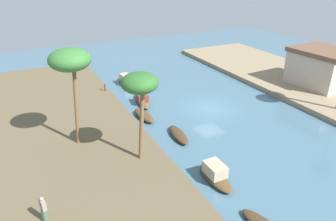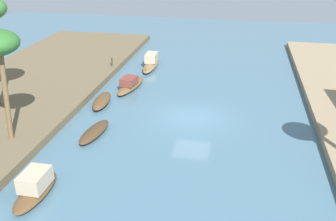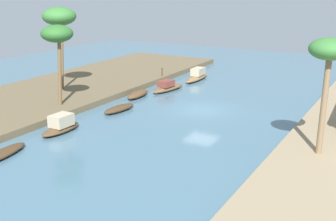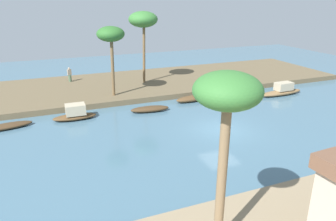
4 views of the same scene
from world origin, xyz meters
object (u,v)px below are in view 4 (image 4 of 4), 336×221
at_px(sampan_upstream_small, 192,98).
at_px(sampan_with_red_awning, 230,97).
at_px(sampan_open_hull, 282,91).
at_px(sampan_downstream_large, 6,126).
at_px(person_on_near_bank, 70,75).
at_px(mooring_post, 247,81).
at_px(sampan_foreground, 75,114).
at_px(palm_tree_right_tall, 227,100).
at_px(sampan_near_left_bank, 150,109).
at_px(palm_tree_left_near, 143,20).
at_px(palm_tree_left_far, 111,36).

height_order(sampan_upstream_small, sampan_with_red_awning, sampan_with_red_awning).
height_order(sampan_open_hull, sampan_downstream_large, sampan_open_hull).
distance_m(person_on_near_bank, mooring_post, 19.06).
distance_m(sampan_foreground, sampan_open_hull, 19.86).
bearing_deg(palm_tree_right_tall, sampan_near_left_bank, -99.76).
relative_size(mooring_post, palm_tree_left_near, 0.11).
relative_size(sampan_foreground, palm_tree_left_far, 0.54).
bearing_deg(sampan_with_red_awning, palm_tree_left_near, -43.12).
xyz_separation_m(sampan_open_hull, sampan_with_red_awning, (5.82, -0.32, -0.07)).
bearing_deg(sampan_with_red_awning, person_on_near_bank, -30.78).
bearing_deg(palm_tree_left_far, palm_tree_right_tall, 88.27).
height_order(sampan_foreground, palm_tree_left_far, palm_tree_left_far).
relative_size(sampan_upstream_small, sampan_with_red_awning, 0.76).
bearing_deg(sampan_open_hull, sampan_with_red_awning, -5.30).
xyz_separation_m(sampan_near_left_bank, palm_tree_left_far, (2.14, -4.06, 5.77)).
bearing_deg(palm_tree_right_tall, sampan_downstream_large, -62.92).
relative_size(sampan_with_red_awning, palm_tree_left_near, 0.60).
distance_m(sampan_near_left_bank, sampan_downstream_large, 11.11).
distance_m(sampan_with_red_awning, sampan_near_left_bank, 7.93).
relative_size(sampan_upstream_small, palm_tree_left_near, 0.46).
bearing_deg(sampan_foreground, palm_tree_left_near, -138.35).
height_order(sampan_with_red_awning, palm_tree_left_near, palm_tree_left_near).
height_order(sampan_open_hull, palm_tree_right_tall, palm_tree_right_tall).
height_order(person_on_near_bank, palm_tree_left_far, palm_tree_left_far).
xyz_separation_m(sampan_foreground, palm_tree_right_tall, (-3.36, 16.45, 5.69)).
bearing_deg(sampan_open_hull, mooring_post, -60.36).
bearing_deg(sampan_downstream_large, palm_tree_right_tall, 107.67).
distance_m(sampan_foreground, palm_tree_left_far, 7.66).
bearing_deg(sampan_open_hull, palm_tree_right_tall, 41.32).
bearing_deg(mooring_post, palm_tree_left_near, -25.59).
xyz_separation_m(sampan_upstream_small, person_on_near_bank, (10.02, -9.79, 0.94)).
bearing_deg(sampan_near_left_bank, mooring_post, -160.00).
height_order(sampan_open_hull, palm_tree_left_far, palm_tree_left_far).
distance_m(sampan_upstream_small, sampan_with_red_awning, 3.55).
relative_size(person_on_near_bank, mooring_post, 1.91).
distance_m(palm_tree_left_near, palm_tree_right_tall, 23.98).
bearing_deg(sampan_foreground, palm_tree_left_far, -137.70).
height_order(sampan_upstream_small, sampan_open_hull, sampan_open_hull).
bearing_deg(person_on_near_bank, sampan_near_left_bank, 98.94).
distance_m(sampan_foreground, mooring_post, 18.05).
xyz_separation_m(sampan_downstream_large, palm_tree_left_far, (-8.97, -3.63, 5.81)).
height_order(sampan_open_hull, person_on_near_bank, person_on_near_bank).
distance_m(sampan_with_red_awning, person_on_near_bank, 17.31).
relative_size(sampan_upstream_small, sampan_downstream_large, 0.89).
height_order(sampan_foreground, person_on_near_bank, person_on_near_bank).
bearing_deg(palm_tree_left_far, sampan_upstream_small, 157.11).
relative_size(palm_tree_left_near, palm_tree_right_tall, 1.12).
relative_size(sampan_open_hull, sampan_near_left_bank, 1.47).
xyz_separation_m(sampan_foreground, mooring_post, (-17.89, -2.35, 0.43)).
distance_m(sampan_with_red_awning, palm_tree_right_tall, 20.06).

